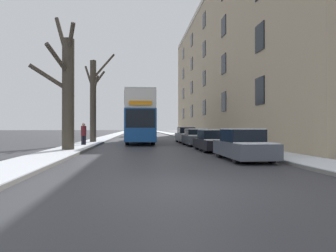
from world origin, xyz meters
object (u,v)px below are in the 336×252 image
at_px(parked_car_0, 243,145).
at_px(parked_car_1, 214,141).
at_px(double_decker_bus, 140,116).
at_px(parked_car_2, 196,138).
at_px(parked_car_3, 186,135).
at_px(pedestrian_left_sidewalk, 84,134).
at_px(bare_tree_left_1, 94,97).
at_px(oncoming_van, 135,128).
at_px(bare_tree_left_0, 67,89).

relative_size(parked_car_0, parked_car_1, 0.99).
relative_size(double_decker_bus, parked_car_2, 2.67).
bearing_deg(parked_car_3, parked_car_2, -90.00).
distance_m(double_decker_bus, parked_car_2, 6.64).
height_order(parked_car_2, pedestrian_left_sidewalk, pedestrian_left_sidewalk).
bearing_deg(parked_car_2, parked_car_3, 90.00).
height_order(double_decker_bus, parked_car_3, double_decker_bus).
relative_size(bare_tree_left_1, double_decker_bus, 0.79).
relative_size(bare_tree_left_1, parked_car_3, 2.06).
height_order(oncoming_van, pedestrian_left_sidewalk, oncoming_van).
bearing_deg(parked_car_0, bare_tree_left_1, 120.38).
bearing_deg(parked_car_0, parked_car_2, 90.00).
distance_m(bare_tree_left_0, oncoming_van, 31.28).
bearing_deg(bare_tree_left_0, parked_car_3, 49.84).
bearing_deg(pedestrian_left_sidewalk, parked_car_1, 122.27).
relative_size(bare_tree_left_1, parked_car_0, 2.10).
distance_m(parked_car_1, parked_car_2, 5.67).
distance_m(double_decker_bus, oncoming_van, 20.95).
distance_m(bare_tree_left_0, pedestrian_left_sidewalk, 5.56).
relative_size(parked_car_0, pedestrian_left_sidewalk, 2.25).
distance_m(parked_car_0, oncoming_van, 36.55).
relative_size(bare_tree_left_0, parked_car_2, 2.06).
xyz_separation_m(parked_car_3, oncoming_van, (-5.06, 20.41, 0.64)).
distance_m(bare_tree_left_1, parked_car_3, 9.45).
bearing_deg(parked_car_1, parked_car_0, -90.00).
bearing_deg(parked_car_0, pedestrian_left_sidewalk, 131.01).
bearing_deg(parked_car_2, parked_car_0, -90.00).
height_order(double_decker_bus, parked_car_1, double_decker_bus).
bearing_deg(parked_car_0, oncoming_van, 97.95).
xyz_separation_m(parked_car_2, parked_car_3, (-0.00, 4.98, 0.05)).
relative_size(parked_car_2, parked_car_3, 0.98).
relative_size(double_decker_bus, pedestrian_left_sidewalk, 6.01).
distance_m(parked_car_1, oncoming_van, 31.48).
xyz_separation_m(bare_tree_left_0, parked_car_0, (8.89, -5.25, -3.09)).
bearing_deg(oncoming_van, pedestrian_left_sidewalk, -98.08).
height_order(parked_car_1, pedestrian_left_sidewalk, pedestrian_left_sidewalk).
relative_size(double_decker_bus, oncoming_van, 2.07).
bearing_deg(bare_tree_left_0, oncoming_van, 82.93).
relative_size(double_decker_bus, parked_car_0, 2.67).
xyz_separation_m(bare_tree_left_0, double_decker_bus, (4.40, 10.04, -1.17)).
distance_m(bare_tree_left_0, parked_car_3, 14.12).
bearing_deg(parked_car_2, bare_tree_left_0, -148.02).
height_order(parked_car_3, pedestrian_left_sidewalk, pedestrian_left_sidewalk).
distance_m(parked_car_1, parked_car_3, 10.65).
height_order(bare_tree_left_0, parked_car_0, bare_tree_left_0).
bearing_deg(bare_tree_left_1, parked_car_0, -59.62).
distance_m(oncoming_van, pedestrian_left_sidewalk, 26.38).
bearing_deg(bare_tree_left_0, parked_car_2, 31.98).
xyz_separation_m(bare_tree_left_0, oncoming_van, (3.84, 30.95, -2.41)).
relative_size(oncoming_van, pedestrian_left_sidewalk, 2.90).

